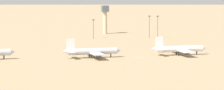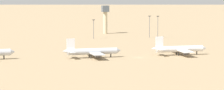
{
  "view_description": "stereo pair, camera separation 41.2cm",
  "coord_description": "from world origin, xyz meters",
  "px_view_note": "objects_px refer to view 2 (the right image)",
  "views": [
    {
      "loc": [
        -96.48,
        -310.32,
        41.64
      ],
      "look_at": [
        -12.17,
        9.6,
        6.0
      ],
      "focal_mm": 98.5,
      "sensor_mm": 36.0,
      "label": 1
    },
    {
      "loc": [
        -96.09,
        -310.42,
        41.64
      ],
      "look_at": [
        -12.17,
        9.6,
        6.0
      ],
      "focal_mm": 98.5,
      "sensor_mm": 36.0,
      "label": 2
    }
  ],
  "objects_px": {
    "light_pole_east": "(158,25)",
    "light_pole_mid": "(150,25)",
    "parked_jet_white_2": "(92,51)",
    "parked_jet_white_3": "(179,49)",
    "light_pole_west": "(94,27)",
    "control_tower": "(105,17)"
  },
  "relations": [
    {
      "from": "parked_jet_white_2",
      "to": "control_tower",
      "type": "xyz_separation_m",
      "value": [
        41.97,
        138.14,
        9.54
      ]
    },
    {
      "from": "parked_jet_white_3",
      "to": "light_pole_east",
      "type": "bearing_deg",
      "value": 78.78
    },
    {
      "from": "parked_jet_white_2",
      "to": "light_pole_west",
      "type": "relative_size",
      "value": 2.37
    },
    {
      "from": "light_pole_mid",
      "to": "parked_jet_white_2",
      "type": "bearing_deg",
      "value": -122.92
    },
    {
      "from": "light_pole_west",
      "to": "parked_jet_white_3",
      "type": "bearing_deg",
      "value": -76.69
    },
    {
      "from": "parked_jet_white_3",
      "to": "light_pole_west",
      "type": "xyz_separation_m",
      "value": [
        -24.35,
        102.92,
        4.46
      ]
    },
    {
      "from": "parked_jet_white_3",
      "to": "light_pole_east",
      "type": "height_order",
      "value": "light_pole_east"
    },
    {
      "from": "light_pole_east",
      "to": "control_tower",
      "type": "bearing_deg",
      "value": 122.75
    },
    {
      "from": "light_pole_west",
      "to": "light_pole_mid",
      "type": "xyz_separation_m",
      "value": [
        40.66,
        -1.37,
        1.09
      ]
    },
    {
      "from": "parked_jet_white_3",
      "to": "light_pole_mid",
      "type": "xyz_separation_m",
      "value": [
        16.31,
        101.55,
        5.54
      ]
    },
    {
      "from": "parked_jet_white_3",
      "to": "control_tower",
      "type": "xyz_separation_m",
      "value": [
        -6.93,
        138.96,
        9.55
      ]
    },
    {
      "from": "light_pole_west",
      "to": "control_tower",
      "type": "bearing_deg",
      "value": 64.2
    },
    {
      "from": "control_tower",
      "to": "light_pole_west",
      "type": "relative_size",
      "value": 1.6
    },
    {
      "from": "parked_jet_white_2",
      "to": "control_tower",
      "type": "distance_m",
      "value": 144.69
    },
    {
      "from": "parked_jet_white_2",
      "to": "parked_jet_white_3",
      "type": "bearing_deg",
      "value": -1.58
    },
    {
      "from": "parked_jet_white_2",
      "to": "light_pole_mid",
      "type": "height_order",
      "value": "light_pole_mid"
    },
    {
      "from": "parked_jet_white_3",
      "to": "parked_jet_white_2",
      "type": "bearing_deg",
      "value": 179.95
    },
    {
      "from": "control_tower",
      "to": "light_pole_east",
      "type": "distance_m",
      "value": 51.15
    },
    {
      "from": "parked_jet_white_2",
      "to": "parked_jet_white_3",
      "type": "height_order",
      "value": "parked_jet_white_2"
    },
    {
      "from": "light_pole_mid",
      "to": "light_pole_east",
      "type": "xyz_separation_m",
      "value": [
        4.35,
        -5.48,
        0.1
      ]
    },
    {
      "from": "parked_jet_white_3",
      "to": "control_tower",
      "type": "relative_size",
      "value": 1.48
    },
    {
      "from": "light_pole_east",
      "to": "light_pole_mid",
      "type": "bearing_deg",
      "value": 128.43
    }
  ]
}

